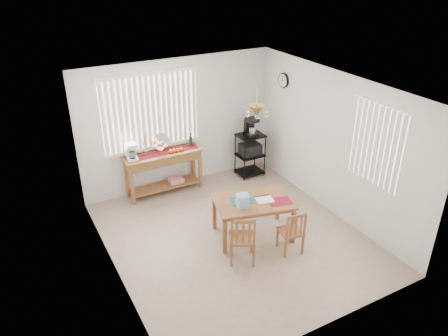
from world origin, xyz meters
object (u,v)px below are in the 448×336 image
cart_items (251,127)px  wire_cart (250,151)px  chair_left (242,239)px  dining_table (253,205)px  chair_right (292,232)px  sideboard (164,163)px

cart_items → wire_cart: bearing=-90.0°
chair_left → dining_table: bearing=45.2°
wire_cart → chair_right: (-0.83, -2.62, -0.18)m
dining_table → chair_right: chair_right is taller
sideboard → dining_table: (0.75, -2.10, -0.04)m
wire_cart → cart_items: 0.54m
chair_left → chair_right: chair_left is taller
chair_left → chair_right: size_ratio=1.11×
cart_items → chair_left: bearing=-123.7°
sideboard → cart_items: (1.88, -0.15, 0.46)m
cart_items → dining_table: cart_items is taller
sideboard → wire_cart: 1.89m
cart_items → chair_right: (-0.83, -2.63, -0.73)m
sideboard → chair_right: (1.05, -2.79, -0.26)m
sideboard → dining_table: sideboard is taller
wire_cart → chair_right: 2.76m
cart_items → dining_table: (-1.13, -1.95, -0.50)m
cart_items → sideboard: bearing=175.3°
sideboard → dining_table: size_ratio=1.06×
wire_cart → chair_left: size_ratio=1.09×
chair_left → chair_right: 0.83m
sideboard → chair_right: size_ratio=1.98×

